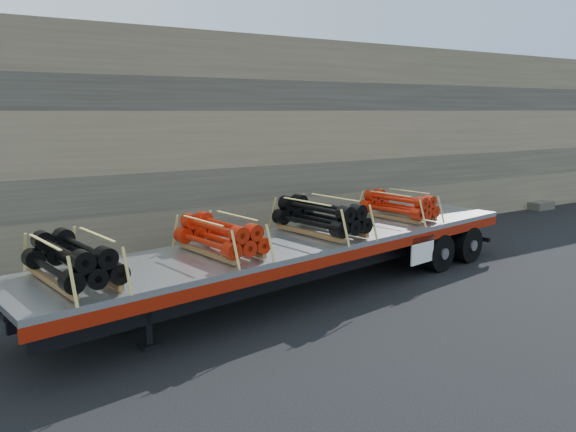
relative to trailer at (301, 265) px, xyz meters
name	(u,v)px	position (x,y,z in m)	size (l,w,h in m)	color
ground	(288,300)	(-0.65, -0.41, -0.72)	(120.00, 120.00, 0.00)	black
rock_wall	(185,144)	(-0.65, 6.09, 2.78)	(44.00, 3.00, 7.00)	#7A6B54
trailer	(301,265)	(0.00, 0.00, 0.00)	(14.32, 2.75, 1.43)	#A5A8AC
bundle_front	(73,261)	(-5.69, -0.92, 1.13)	(1.17, 2.34, 0.83)	black
bundle_midfront	(220,237)	(-2.43, -0.39, 1.11)	(1.11, 2.22, 0.79)	#B11D09
bundle_midrear	(321,217)	(0.68, 0.11, 1.16)	(1.24, 2.48, 0.88)	black
bundle_rear	(399,206)	(3.89, 0.63, 1.10)	(1.07, 2.14, 0.76)	#B11D09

